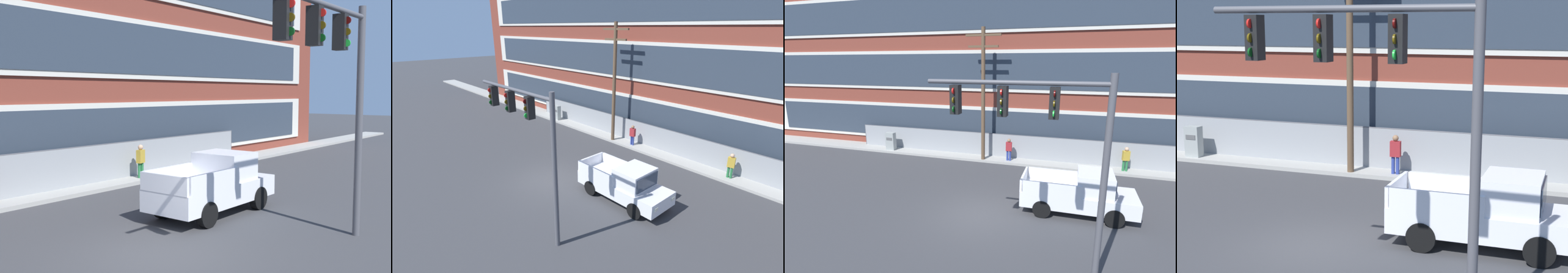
{
  "view_description": "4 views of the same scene",
  "coord_description": "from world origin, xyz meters",
  "views": [
    {
      "loc": [
        -8.72,
        -8.08,
        4.07
      ],
      "look_at": [
        4.19,
        2.21,
        2.58
      ],
      "focal_mm": 45.0,
      "sensor_mm": 36.0,
      "label": 1
    },
    {
      "loc": [
        13.37,
        -9.26,
        8.55
      ],
      "look_at": [
        0.3,
        2.73,
        2.16
      ],
      "focal_mm": 28.0,
      "sensor_mm": 36.0,
      "label": 2
    },
    {
      "loc": [
        3.89,
        -11.96,
        6.7
      ],
      "look_at": [
        -0.87,
        3.35,
        2.81
      ],
      "focal_mm": 28.0,
      "sensor_mm": 36.0,
      "label": 3
    },
    {
      "loc": [
        6.73,
        -13.71,
        5.85
      ],
      "look_at": [
        -0.19,
        5.16,
        2.08
      ],
      "focal_mm": 55.0,
      "sensor_mm": 36.0,
      "label": 4
    }
  ],
  "objects": [
    {
      "name": "traffic_signal_mast",
      "position": [
        3.15,
        -3.14,
        4.69
      ],
      "size": [
        5.5,
        0.43,
        6.44
      ],
      "color": "#4C4C51",
      "rests_on": "ground"
    },
    {
      "name": "pickup_truck_white",
      "position": [
        4.42,
        1.56,
        0.95
      ],
      "size": [
        5.04,
        2.06,
        2.02
      ],
      "color": "silver",
      "rests_on": "ground"
    },
    {
      "name": "pedestrian_by_fence",
      "position": [
        7.14,
        7.77,
        0.97
      ],
      "size": [
        0.44,
        0.32,
        1.69
      ],
      "color": "#236B38",
      "rests_on": "ground"
    },
    {
      "name": "chain_link_fence",
      "position": [
        1.6,
        8.45,
        0.92
      ],
      "size": [
        27.78,
        0.06,
        1.81
      ],
      "color": "gray",
      "rests_on": "ground"
    },
    {
      "name": "ground_plane",
      "position": [
        0.0,
        0.0,
        0.0
      ],
      "size": [
        160.0,
        160.0,
        0.0
      ],
      "primitive_type": "plane",
      "color": "#38383A"
    }
  ]
}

